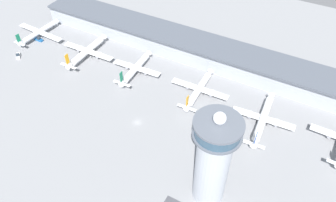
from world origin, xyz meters
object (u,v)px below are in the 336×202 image
(airplane_gate_alpha, at_px, (39,32))
(service_truck_fuel, at_px, (38,39))
(airplane_gate_bravo, at_px, (87,51))
(airplane_gate_charlie, at_px, (136,68))
(service_truck_baggage, at_px, (18,56))
(airplane_gate_delta, at_px, (199,89))
(control_tower, at_px, (213,160))
(airplane_gate_echo, at_px, (263,119))

(airplane_gate_alpha, xyz_separation_m, service_truck_fuel, (2.16, -4.09, -3.19))
(airplane_gate_alpha, distance_m, airplane_gate_bravo, 46.42)
(airplane_gate_charlie, distance_m, service_truck_baggage, 83.95)
(airplane_gate_bravo, bearing_deg, airplane_gate_delta, 1.60)
(control_tower, height_order, service_truck_fuel, control_tower)
(control_tower, distance_m, airplane_gate_echo, 57.93)
(airplane_gate_bravo, bearing_deg, service_truck_baggage, -151.46)
(airplane_gate_bravo, bearing_deg, service_truck_fuel, -177.99)
(airplane_gate_bravo, relative_size, service_truck_fuel, 5.39)
(control_tower, xyz_separation_m, service_truck_baggage, (-155.52, 33.77, -25.16))
(airplane_gate_alpha, xyz_separation_m, airplane_gate_charlie, (84.79, -1.68, 0.17))
(airplane_gate_alpha, distance_m, airplane_gate_delta, 128.44)
(control_tower, bearing_deg, airplane_gate_delta, 118.06)
(airplane_gate_delta, relative_size, airplane_gate_echo, 0.91)
(airplane_gate_echo, bearing_deg, airplane_gate_charlie, 176.94)
(airplane_gate_delta, xyz_separation_m, service_truck_fuel, (-126.28, -3.83, -3.07))
(airplane_gate_echo, height_order, service_truck_fuel, airplane_gate_echo)
(airplane_gate_alpha, bearing_deg, airplane_gate_delta, -0.11)
(control_tower, distance_m, service_truck_fuel, 168.91)
(airplane_gate_alpha, relative_size, airplane_gate_charlie, 1.13)
(control_tower, height_order, airplane_gate_alpha, control_tower)
(service_truck_fuel, distance_m, service_truck_baggage, 21.41)
(airplane_gate_bravo, bearing_deg, airplane_gate_charlie, 1.28)
(airplane_gate_alpha, distance_m, airplane_gate_echo, 169.18)
(airplane_gate_delta, bearing_deg, airplane_gate_bravo, -178.40)
(airplane_gate_charlie, relative_size, airplane_gate_echo, 0.87)
(control_tower, xyz_separation_m, airplane_gate_echo, (9.22, 52.97, -21.55))
(airplane_gate_delta, bearing_deg, airplane_gate_alpha, 179.89)
(airplane_gate_alpha, height_order, airplane_gate_echo, airplane_gate_echo)
(service_truck_fuel, relative_size, service_truck_baggage, 1.18)
(control_tower, distance_m, airplane_gate_alpha, 171.86)
(airplane_gate_echo, relative_size, service_truck_fuel, 5.67)
(service_truck_fuel, bearing_deg, airplane_gate_charlie, 1.67)
(airplane_gate_bravo, bearing_deg, control_tower, -26.51)
(airplane_gate_bravo, relative_size, service_truck_baggage, 6.34)
(airplane_gate_delta, bearing_deg, service_truck_baggage, -168.55)
(airplane_gate_alpha, distance_m, airplane_gate_charlie, 84.81)
(airplane_gate_alpha, xyz_separation_m, airplane_gate_delta, (128.44, -0.26, -0.12))
(service_truck_fuel, bearing_deg, control_tower, -19.25)
(airplane_gate_alpha, height_order, service_truck_fuel, airplane_gate_alpha)
(airplane_gate_bravo, distance_m, service_truck_fuel, 44.37)
(airplane_gate_alpha, height_order, airplane_gate_delta, airplane_gate_delta)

